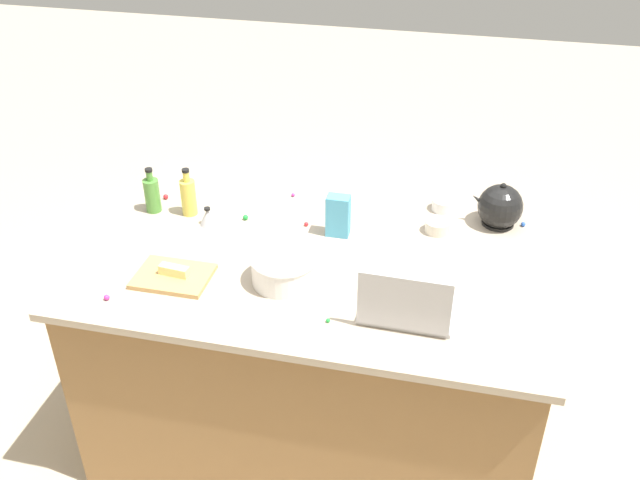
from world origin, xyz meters
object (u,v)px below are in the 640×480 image
Objects in this scene: butter_stick_left at (174,270)px; candy_bag at (338,216)px; laptop at (406,307)px; kettle at (500,207)px; bottle_olive at (152,194)px; ramekin_medium at (437,226)px; mixing_bowl_large at (284,269)px; ramekin_small at (444,205)px; bottle_oil at (188,196)px; kitchen_timer at (208,217)px; cutting_board at (173,276)px.

candy_bag is (-0.51, -0.43, 0.05)m from butter_stick_left.
kettle is (-0.29, -0.69, 0.03)m from laptop.
ramekin_medium is at bearing -175.26° from bottle_olive.
laptop is at bearing 166.04° from mixing_bowl_large.
kettle is (-0.74, -0.57, 0.02)m from mixing_bowl_large.
candy_bag is at bearing -109.14° from mixing_bowl_large.
mixing_bowl_large is 0.76m from bottle_olive.
kettle is 2.21× the size of ramekin_small.
ramekin_medium is at bearing -137.58° from mixing_bowl_large.
bottle_oil is 0.13m from kitchen_timer.
butter_stick_left is 0.65× the size of candy_bag.
ramekin_medium is (-0.89, -0.53, -0.01)m from butter_stick_left.
bottle_oil is 0.47m from cutting_board.
candy_bag is (-0.52, -0.43, 0.08)m from cutting_board.
kettle is at bearing -160.18° from candy_bag.
ramekin_small is at bearing -128.75° from mixing_bowl_large.
laptop is at bearing 84.62° from ramekin_medium.
laptop reaches higher than kitchen_timer.
butter_stick_left is at bearing 10.75° from mixing_bowl_large.
laptop is 1.18× the size of cutting_board.
kettle is at bearing -170.79° from bottle_oil.
butter_stick_left is 1.13× the size of ramekin_medium.
bottle_olive is at bearing 8.59° from kettle.
bottle_oil is at bearing -176.38° from bottle_olive.
laptop reaches higher than bottle_oil.
ramekin_small is 1.00× the size of ramekin_medium.
butter_stick_left is 1.15m from ramekin_small.
candy_bag is at bearing -140.09° from butter_stick_left.
mixing_bowl_large is 0.39m from butter_stick_left.
mixing_bowl_large reaches higher than cutting_board.
mixing_bowl_large is 2.46× the size of ramekin_medium.
candy_bag is (0.39, 0.29, 0.06)m from ramekin_small.
laptop is 1.85× the size of candy_bag.
cutting_board is 2.43× the size of butter_stick_left.
butter_stick_left is 1.43× the size of kitchen_timer.
bottle_olive is 1.21m from ramekin_small.
kitchen_timer is at bearing -37.46° from mixing_bowl_large.
bottle_oil reaches higher than candy_bag.
kitchen_timer is (0.92, 0.33, 0.01)m from ramekin_small.
candy_bag is at bearing -140.47° from cutting_board.
bottle_olive reaches higher than candy_bag.
mixing_bowl_large is at bearing -13.96° from laptop.
bottle_olive reaches higher than ramekin_small.
candy_bag is at bearing 19.82° from kettle.
laptop is 0.75m from ramekin_small.
candy_bag is at bearing -54.90° from laptop.
laptop reaches higher than cutting_board.
ramekin_medium is (-1.01, -0.09, -0.06)m from bottle_oil.
candy_bag is (0.33, -0.46, 0.04)m from laptop.
bottle_olive is (1.11, -0.47, 0.03)m from laptop.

